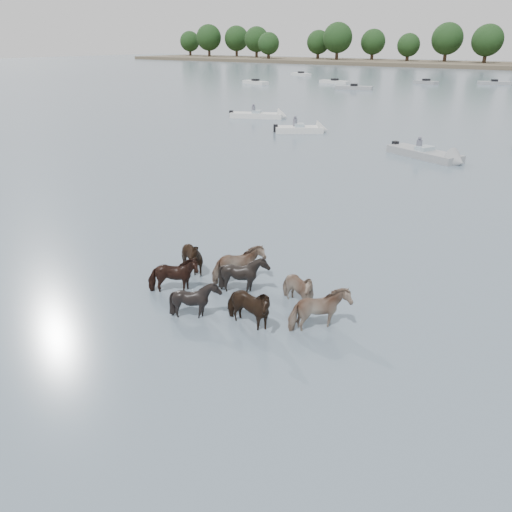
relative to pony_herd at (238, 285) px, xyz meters
The scene contains 7 objects.
ground 2.50m from the pony_herd, behind, with size 400.00×400.00×0.00m, color #4C5C6D.
shoreline 166.24m from the pony_herd, 115.83° to the left, with size 160.00×30.00×1.00m, color #4C4233.
pony_herd is the anchor object (origin of this frame).
motorboat_a 29.95m from the pony_herd, 116.03° to the left, with size 4.46×3.86×1.92m.
motorboat_b 22.62m from the pony_herd, 93.28° to the left, with size 5.81×3.70×1.92m.
motorboat_f 37.89m from the pony_herd, 123.18° to the left, with size 5.77×3.76×1.92m.
treeline 168.39m from the pony_herd, 115.70° to the left, with size 146.82×21.42×12.55m.
Camera 1 is at (10.54, -10.18, 7.16)m, focal length 35.54 mm.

